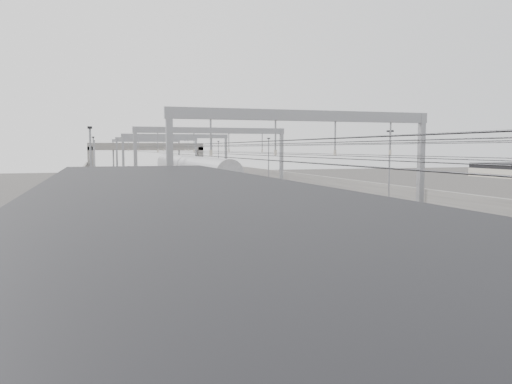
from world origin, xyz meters
TOP-DOWN VIEW (x-y plane):
  - platform_left at (-8.00, 45.00)m, footprint 4.00×120.00m
  - platform_right at (8.00, 45.00)m, footprint 4.00×120.00m
  - tracks at (0.00, 45.00)m, footprint 11.40×140.00m
  - overhead_line at (0.00, 51.62)m, footprint 13.00×140.00m
  - canopy_left at (-8.02, 2.99)m, footprint 4.40×30.00m
  - overbridge at (0.00, 100.00)m, footprint 22.00×2.20m
  - wall_left at (-11.20, 45.00)m, footprint 0.30×120.00m
  - wall_right at (11.20, 45.00)m, footprint 0.30×120.00m
  - train at (1.50, 60.51)m, footprint 2.49×45.35m
  - signal_green at (-5.20, 70.12)m, footprint 0.32×0.32m
  - signal_red_near at (3.20, 62.34)m, footprint 0.32×0.32m
  - signal_red_far at (5.40, 69.72)m, footprint 0.32×0.32m

SIDE VIEW (x-z plane):
  - tracks at x=0.00m, z-range -0.05..0.15m
  - platform_left at x=-8.00m, z-range 0.00..1.00m
  - platform_right at x=8.00m, z-range 0.00..1.00m
  - wall_left at x=-11.20m, z-range 0.00..3.20m
  - wall_right at x=11.20m, z-range 0.00..3.20m
  - train at x=1.50m, z-range -0.03..3.92m
  - signal_green at x=-5.20m, z-range 0.68..4.15m
  - signal_red_near at x=3.20m, z-range 0.68..4.15m
  - signal_red_far at x=5.40m, z-range 0.68..4.15m
  - canopy_left at x=-8.02m, z-range 2.97..7.21m
  - overbridge at x=0.00m, z-range 1.86..8.76m
  - overhead_line at x=0.00m, z-range 2.84..9.44m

